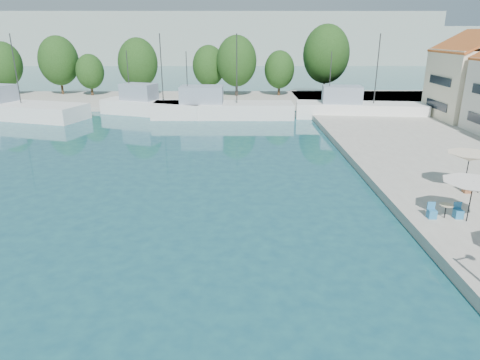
{
  "coord_description": "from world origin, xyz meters",
  "views": [
    {
      "loc": [
        -2.97,
        2.51,
        9.88
      ],
      "look_at": [
        -2.82,
        26.0,
        1.76
      ],
      "focal_mm": 32.0,
      "sensor_mm": 36.0,
      "label": 1
    }
  ],
  "objects_px": {
    "trawler_01": "(6,108)",
    "umbrella_white": "(473,187)",
    "trawler_02": "(152,106)",
    "trawler_04": "(357,109)",
    "trawler_03": "(219,109)",
    "umbrella_cream": "(469,157)"
  },
  "relations": [
    {
      "from": "trawler_03",
      "to": "umbrella_cream",
      "type": "relative_size",
      "value": 6.44
    },
    {
      "from": "trawler_01",
      "to": "trawler_04",
      "type": "distance_m",
      "value": 43.11
    },
    {
      "from": "trawler_02",
      "to": "umbrella_cream",
      "type": "relative_size",
      "value": 5.34
    },
    {
      "from": "trawler_01",
      "to": "trawler_03",
      "type": "height_order",
      "value": "same"
    },
    {
      "from": "trawler_01",
      "to": "trawler_03",
      "type": "distance_m",
      "value": 26.35
    },
    {
      "from": "trawler_01",
      "to": "umbrella_white",
      "type": "bearing_deg",
      "value": -21.57
    },
    {
      "from": "umbrella_cream",
      "to": "umbrella_white",
      "type": "bearing_deg",
      "value": -115.17
    },
    {
      "from": "umbrella_white",
      "to": "umbrella_cream",
      "type": "relative_size",
      "value": 1.15
    },
    {
      "from": "trawler_04",
      "to": "trawler_01",
      "type": "bearing_deg",
      "value": -174.21
    },
    {
      "from": "trawler_03",
      "to": "trawler_04",
      "type": "distance_m",
      "value": 16.76
    },
    {
      "from": "trawler_02",
      "to": "umbrella_white",
      "type": "distance_m",
      "value": 40.84
    },
    {
      "from": "trawler_01",
      "to": "trawler_02",
      "type": "xyz_separation_m",
      "value": [
        17.7,
        1.39,
        0.0
      ]
    },
    {
      "from": "trawler_03",
      "to": "trawler_04",
      "type": "height_order",
      "value": "same"
    },
    {
      "from": "trawler_04",
      "to": "umbrella_cream",
      "type": "relative_size",
      "value": 5.93
    },
    {
      "from": "trawler_02",
      "to": "umbrella_white",
      "type": "relative_size",
      "value": 4.64
    },
    {
      "from": "trawler_03",
      "to": "trawler_04",
      "type": "relative_size",
      "value": 1.09
    },
    {
      "from": "trawler_01",
      "to": "umbrella_cream",
      "type": "bearing_deg",
      "value": -16.01
    },
    {
      "from": "umbrella_white",
      "to": "trawler_04",
      "type": "bearing_deg",
      "value": 85.22
    },
    {
      "from": "trawler_03",
      "to": "umbrella_white",
      "type": "height_order",
      "value": "trawler_03"
    },
    {
      "from": "trawler_02",
      "to": "trawler_04",
      "type": "height_order",
      "value": "same"
    },
    {
      "from": "trawler_01",
      "to": "trawler_02",
      "type": "distance_m",
      "value": 17.75
    },
    {
      "from": "umbrella_cream",
      "to": "trawler_03",
      "type": "bearing_deg",
      "value": 120.73
    }
  ]
}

